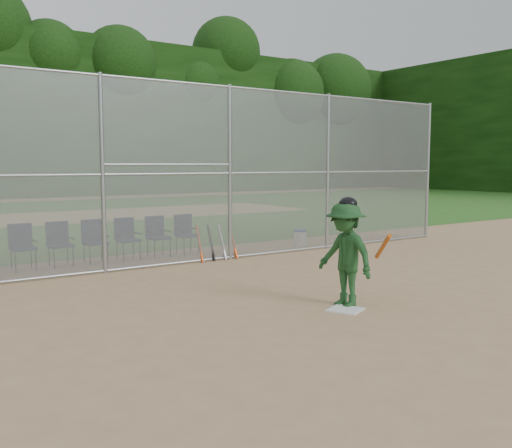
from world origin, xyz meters
TOP-DOWN VIEW (x-y plane):
  - ground at (0.00, 0.00)m, footprint 100.00×100.00m
  - grass_strip at (0.00, 18.00)m, footprint 100.00×100.00m
  - dirt_patch_far at (0.00, 18.00)m, footprint 24.00×24.00m
  - backstop_fence at (0.00, 5.00)m, footprint 16.09×0.09m
  - treeline at (0.00, 20.00)m, footprint 81.00×60.00m
  - home_plate at (-0.06, 0.04)m, footprint 0.61×0.61m
  - batter_at_plate at (0.12, 0.24)m, footprint 0.96×1.28m
  - water_cooler at (3.73, 5.76)m, footprint 0.35×0.35m
  - spare_bats at (0.69, 5.10)m, footprint 0.96×0.41m
  - chair_3 at (-3.28, 6.30)m, footprint 0.54×0.52m
  - chair_4 at (-2.51, 6.30)m, footprint 0.54×0.52m
  - chair_5 at (-1.74, 6.30)m, footprint 0.54×0.52m
  - chair_6 at (-0.97, 6.30)m, footprint 0.54×0.52m
  - chair_7 at (-0.20, 6.30)m, footprint 0.54×0.52m
  - chair_8 at (0.57, 6.30)m, footprint 0.54×0.52m

SIDE VIEW (x-z plane):
  - ground at x=0.00m, z-range 0.00..0.00m
  - grass_strip at x=0.00m, z-range 0.01..0.01m
  - dirt_patch_far at x=0.00m, z-range 0.01..0.01m
  - home_plate at x=-0.06m, z-range 0.00..0.02m
  - water_cooler at x=3.73m, z-range 0.00..0.45m
  - spare_bats at x=0.69m, z-range -0.01..0.82m
  - chair_3 at x=-3.28m, z-range 0.00..0.96m
  - chair_4 at x=-2.51m, z-range 0.00..0.96m
  - chair_5 at x=-1.74m, z-range 0.00..0.96m
  - chair_6 at x=-0.97m, z-range 0.00..0.96m
  - chair_7 at x=-0.20m, z-range 0.00..0.96m
  - chair_8 at x=0.57m, z-range 0.00..0.96m
  - batter_at_plate at x=0.12m, z-range -0.03..1.68m
  - backstop_fence at x=0.00m, z-range 0.07..4.07m
  - treeline at x=0.00m, z-range 0.00..11.00m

